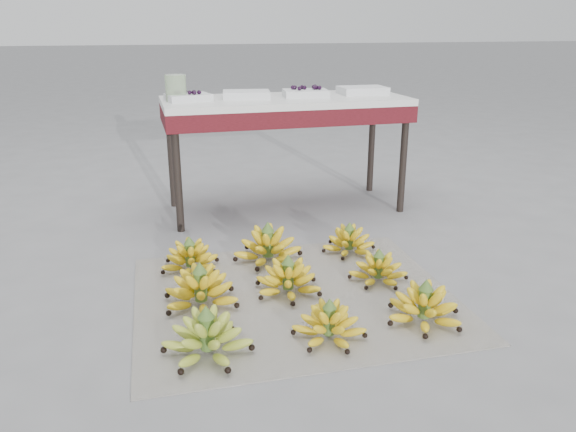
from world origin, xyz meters
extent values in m
plane|color=slate|center=(0.00, 0.00, 0.00)|extent=(60.00, 60.00, 0.00)
cube|color=beige|center=(-0.11, -0.07, 0.00)|extent=(1.28, 1.08, 0.01)
ellipsoid|color=#7BA42D|center=(-0.50, -0.40, 0.05)|extent=(0.38, 0.38, 0.09)
ellipsoid|color=#7BA42D|center=(-0.50, -0.40, 0.09)|extent=(0.27, 0.27, 0.07)
ellipsoid|color=#7BA42D|center=(-0.50, -0.40, 0.12)|extent=(0.18, 0.18, 0.05)
cylinder|color=#466527|center=(-0.50, -0.40, 0.09)|extent=(0.05, 0.05, 0.12)
cone|color=#466527|center=(-0.50, -0.40, 0.16)|extent=(0.06, 0.06, 0.04)
ellipsoid|color=yellow|center=(-0.08, -0.41, 0.04)|extent=(0.31, 0.31, 0.07)
ellipsoid|color=yellow|center=(-0.08, -0.41, 0.08)|extent=(0.22, 0.22, 0.06)
ellipsoid|color=yellow|center=(-0.08, -0.41, 0.11)|extent=(0.14, 0.14, 0.05)
cylinder|color=#466527|center=(-0.08, -0.41, 0.08)|extent=(0.04, 0.04, 0.10)
cone|color=#466527|center=(-0.08, -0.41, 0.14)|extent=(0.05, 0.05, 0.04)
ellipsoid|color=yellow|center=(0.29, -0.39, 0.05)|extent=(0.32, 0.32, 0.08)
ellipsoid|color=yellow|center=(0.29, -0.39, 0.08)|extent=(0.22, 0.22, 0.06)
ellipsoid|color=yellow|center=(0.29, -0.39, 0.12)|extent=(0.15, 0.15, 0.05)
cylinder|color=#466527|center=(0.29, -0.39, 0.08)|extent=(0.05, 0.05, 0.11)
cone|color=#466527|center=(0.29, -0.39, 0.16)|extent=(0.05, 0.05, 0.04)
ellipsoid|color=yellow|center=(-0.48, -0.05, 0.05)|extent=(0.39, 0.39, 0.09)
ellipsoid|color=yellow|center=(-0.48, -0.05, 0.09)|extent=(0.28, 0.28, 0.07)
ellipsoid|color=yellow|center=(-0.48, -0.05, 0.13)|extent=(0.18, 0.18, 0.06)
cylinder|color=#466527|center=(-0.48, -0.05, 0.09)|extent=(0.05, 0.05, 0.12)
cone|color=#466527|center=(-0.48, -0.05, 0.17)|extent=(0.06, 0.06, 0.04)
ellipsoid|color=yellow|center=(-0.13, -0.03, 0.05)|extent=(0.30, 0.30, 0.08)
ellipsoid|color=yellow|center=(-0.13, -0.03, 0.08)|extent=(0.21, 0.21, 0.06)
ellipsoid|color=yellow|center=(-0.13, -0.03, 0.12)|extent=(0.14, 0.14, 0.05)
cylinder|color=#466527|center=(-0.13, -0.03, 0.08)|extent=(0.04, 0.04, 0.11)
cone|color=#466527|center=(-0.13, -0.03, 0.15)|extent=(0.05, 0.05, 0.04)
ellipsoid|color=yellow|center=(0.27, -0.03, 0.04)|extent=(0.31, 0.31, 0.07)
ellipsoid|color=yellow|center=(0.27, -0.03, 0.07)|extent=(0.22, 0.22, 0.05)
ellipsoid|color=yellow|center=(0.27, -0.03, 0.10)|extent=(0.14, 0.14, 0.05)
cylinder|color=#466527|center=(0.27, -0.03, 0.07)|extent=(0.04, 0.04, 0.10)
cone|color=#466527|center=(0.27, -0.03, 0.14)|extent=(0.05, 0.05, 0.04)
ellipsoid|color=yellow|center=(-0.49, 0.30, 0.04)|extent=(0.29, 0.29, 0.08)
ellipsoid|color=yellow|center=(-0.49, 0.30, 0.08)|extent=(0.21, 0.21, 0.06)
ellipsoid|color=yellow|center=(-0.49, 0.30, 0.11)|extent=(0.13, 0.13, 0.05)
cylinder|color=#466527|center=(-0.49, 0.30, 0.08)|extent=(0.04, 0.04, 0.11)
cone|color=#466527|center=(-0.49, 0.30, 0.15)|extent=(0.05, 0.05, 0.04)
ellipsoid|color=yellow|center=(-0.13, 0.31, 0.05)|extent=(0.36, 0.36, 0.09)
ellipsoid|color=yellow|center=(-0.13, 0.31, 0.09)|extent=(0.25, 0.25, 0.07)
ellipsoid|color=yellow|center=(-0.13, 0.31, 0.13)|extent=(0.17, 0.17, 0.06)
cylinder|color=#466527|center=(-0.13, 0.31, 0.09)|extent=(0.05, 0.05, 0.13)
cone|color=#466527|center=(-0.13, 0.31, 0.17)|extent=(0.06, 0.06, 0.05)
ellipsoid|color=yellow|center=(0.26, 0.30, 0.04)|extent=(0.31, 0.31, 0.07)
ellipsoid|color=yellow|center=(0.26, 0.30, 0.08)|extent=(0.22, 0.22, 0.06)
ellipsoid|color=yellow|center=(0.26, 0.30, 0.11)|extent=(0.14, 0.14, 0.05)
cylinder|color=#466527|center=(0.26, 0.30, 0.08)|extent=(0.04, 0.04, 0.10)
cone|color=#466527|center=(0.26, 0.30, 0.14)|extent=(0.05, 0.05, 0.04)
cylinder|color=black|center=(-0.48, 0.82, 0.31)|extent=(0.04, 0.04, 0.62)
cylinder|color=black|center=(0.78, 0.82, 0.31)|extent=(0.04, 0.04, 0.62)
cylinder|color=black|center=(-0.48, 1.27, 0.31)|extent=(0.04, 0.04, 0.62)
cylinder|color=black|center=(0.78, 1.27, 0.31)|extent=(0.04, 0.04, 0.62)
cube|color=maroon|center=(0.15, 1.05, 0.57)|extent=(1.36, 0.54, 0.09)
cube|color=silver|center=(0.15, 1.05, 0.63)|extent=(1.36, 0.54, 0.04)
cube|color=silver|center=(-0.39, 1.04, 0.67)|extent=(0.25, 0.21, 0.04)
sphere|color=black|center=(-0.33, 1.01, 0.70)|extent=(0.02, 0.02, 0.02)
sphere|color=black|center=(-0.33, 1.01, 0.70)|extent=(0.02, 0.02, 0.02)
sphere|color=black|center=(-0.36, 1.02, 0.70)|extent=(0.02, 0.02, 0.02)
sphere|color=black|center=(-0.44, 1.05, 0.70)|extent=(0.02, 0.02, 0.02)
sphere|color=black|center=(-0.36, 1.00, 0.70)|extent=(0.02, 0.02, 0.02)
sphere|color=black|center=(-0.35, 1.03, 0.70)|extent=(0.02, 0.02, 0.02)
sphere|color=black|center=(-0.40, 1.07, 0.70)|extent=(0.02, 0.02, 0.02)
sphere|color=black|center=(-0.38, 1.01, 0.70)|extent=(0.02, 0.02, 0.02)
sphere|color=black|center=(-0.41, 1.08, 0.70)|extent=(0.02, 0.02, 0.02)
cube|color=silver|center=(-0.07, 1.07, 0.67)|extent=(0.28, 0.22, 0.04)
cube|color=silver|center=(0.27, 1.04, 0.67)|extent=(0.27, 0.21, 0.04)
sphere|color=black|center=(0.34, 1.02, 0.70)|extent=(0.02, 0.02, 0.02)
sphere|color=black|center=(0.32, 1.04, 0.70)|extent=(0.02, 0.02, 0.02)
sphere|color=black|center=(0.32, 1.07, 0.70)|extent=(0.02, 0.02, 0.02)
sphere|color=black|center=(0.21, 1.07, 0.70)|extent=(0.02, 0.02, 0.02)
sphere|color=black|center=(0.26, 1.05, 0.70)|extent=(0.02, 0.02, 0.02)
sphere|color=black|center=(0.20, 1.08, 0.70)|extent=(0.02, 0.02, 0.02)
sphere|color=black|center=(0.26, 1.07, 0.70)|extent=(0.02, 0.02, 0.02)
sphere|color=black|center=(0.34, 1.09, 0.70)|extent=(0.02, 0.02, 0.02)
sphere|color=black|center=(0.22, 1.01, 0.70)|extent=(0.02, 0.02, 0.02)
sphere|color=black|center=(0.33, 1.04, 0.70)|extent=(0.02, 0.02, 0.02)
cube|color=silver|center=(0.63, 1.08, 0.67)|extent=(0.27, 0.20, 0.04)
cylinder|color=#CEEBBB|center=(-0.45, 1.04, 0.72)|extent=(0.14, 0.14, 0.14)
camera|label=1|loc=(-0.67, -2.02, 1.04)|focal=35.00mm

